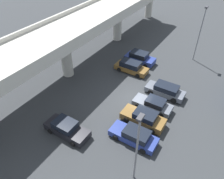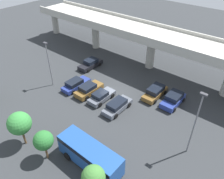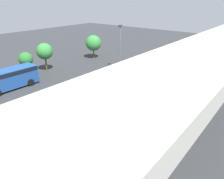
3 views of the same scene
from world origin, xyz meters
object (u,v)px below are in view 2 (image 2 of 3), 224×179
(parked_car_0, at_px, (91,64))
(parked_car_1, at_px, (76,84))
(parked_car_3, at_px, (101,96))
(parked_car_4, at_px, (117,106))
(tree_front_right, at_px, (43,141))
(tree_front_far_right, at_px, (93,177))
(lamp_post_near_aisle, at_px, (49,61))
(parked_car_2, at_px, (89,89))
(parked_car_5, at_px, (155,92))
(tree_front_centre, at_px, (19,123))
(lamp_post_mid_lot, at_px, (196,120))
(shuttle_bus, at_px, (90,154))
(parked_car_6, at_px, (173,99))

(parked_car_0, relative_size, parked_car_1, 1.00)
(parked_car_0, relative_size, parked_car_3, 1.07)
(parked_car_4, xyz_separation_m, tree_front_right, (-0.93, -11.27, 2.03))
(tree_front_right, distance_m, tree_front_far_right, 6.92)
(parked_car_4, distance_m, lamp_post_near_aisle, 12.72)
(parked_car_2, height_order, tree_front_far_right, tree_front_far_right)
(parked_car_5, bearing_deg, parked_car_3, -43.77)
(tree_front_centre, bearing_deg, lamp_post_mid_lot, 35.98)
(parked_car_1, distance_m, parked_car_2, 2.69)
(lamp_post_near_aisle, height_order, tree_front_centre, lamp_post_near_aisle)
(parked_car_3, xyz_separation_m, lamp_post_near_aisle, (-8.84, -2.10, 3.72))
(shuttle_bus, bearing_deg, lamp_post_mid_lot, -131.90)
(parked_car_6, distance_m, lamp_post_mid_lot, 9.49)
(parked_car_2, xyz_separation_m, parked_car_5, (8.27, 5.92, 0.00))
(parked_car_1, distance_m, lamp_post_near_aisle, 5.44)
(parked_car_2, distance_m, lamp_post_near_aisle, 7.50)
(parked_car_3, height_order, parked_car_4, parked_car_4)
(parked_car_5, xyz_separation_m, lamp_post_near_aisle, (-14.49, -8.01, 3.63))
(shuttle_bus, xyz_separation_m, lamp_post_near_aisle, (-15.32, 6.93, 2.81))
(parked_car_3, distance_m, tree_front_centre, 12.27)
(parked_car_4, relative_size, tree_front_right, 1.26)
(parked_car_6, distance_m, lamp_post_near_aisle, 19.57)
(parked_car_4, xyz_separation_m, shuttle_bus, (3.28, -8.78, 0.86))
(parked_car_6, bearing_deg, shuttle_bus, -8.07)
(parked_car_6, bearing_deg, parked_car_3, -55.17)
(lamp_post_near_aisle, xyz_separation_m, tree_front_centre, (7.41, -9.82, -1.17))
(parked_car_0, relative_size, tree_front_centre, 1.06)
(tree_front_centre, bearing_deg, parked_car_3, 83.19)
(parked_car_2, xyz_separation_m, tree_front_far_right, (11.80, -11.24, 1.99))
(shuttle_bus, distance_m, tree_front_right, 5.03)
(parked_car_0, xyz_separation_m, tree_front_far_right, (17.31, -17.31, 2.04))
(lamp_post_mid_lot, bearing_deg, parked_car_2, 177.13)
(parked_car_0, distance_m, tree_front_centre, 19.35)
(parked_car_2, bearing_deg, lamp_post_mid_lot, -92.87)
(parked_car_6, bearing_deg, parked_car_0, -90.22)
(parked_car_2, bearing_deg, parked_car_6, -61.85)
(parked_car_1, relative_size, parked_car_4, 1.00)
(parked_car_4, height_order, parked_car_6, parked_car_6)
(tree_front_centre, distance_m, tree_front_right, 3.75)
(parked_car_2, bearing_deg, parked_car_3, -89.71)
(parked_car_0, distance_m, tree_front_far_right, 24.56)
(shuttle_bus, height_order, tree_front_centre, tree_front_centre)
(parked_car_5, bearing_deg, shuttle_bus, 3.18)
(parked_car_1, height_order, tree_front_far_right, tree_front_far_right)
(parked_car_3, bearing_deg, parked_car_4, -94.52)
(parked_car_2, xyz_separation_m, lamp_post_near_aisle, (-6.22, -2.09, 3.64))
(lamp_post_near_aisle, bearing_deg, parked_car_0, 84.99)
(parked_car_5, height_order, lamp_post_mid_lot, lamp_post_mid_lot)
(tree_front_right, xyz_separation_m, tree_front_far_right, (6.91, 0.28, -0.01))
(tree_front_centre, height_order, tree_front_far_right, tree_front_centre)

